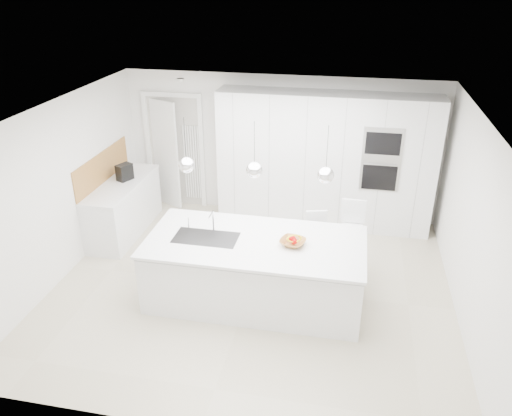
% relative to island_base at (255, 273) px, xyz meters
% --- Properties ---
extents(floor, '(5.50, 5.50, 0.00)m').
position_rel_island_base_xyz_m(floor, '(-0.10, 0.30, -0.43)').
color(floor, beige).
rests_on(floor, ground).
extents(wall_back, '(5.50, 0.00, 5.50)m').
position_rel_island_base_xyz_m(wall_back, '(-0.10, 2.80, 0.82)').
color(wall_back, white).
rests_on(wall_back, ground).
extents(wall_left, '(0.00, 5.00, 5.00)m').
position_rel_island_base_xyz_m(wall_left, '(-2.85, 0.30, 0.82)').
color(wall_left, white).
rests_on(wall_left, ground).
extents(ceiling, '(5.50, 5.50, 0.00)m').
position_rel_island_base_xyz_m(ceiling, '(-0.10, 0.30, 2.07)').
color(ceiling, white).
rests_on(ceiling, wall_back).
extents(tall_cabinets, '(3.60, 0.60, 2.30)m').
position_rel_island_base_xyz_m(tall_cabinets, '(0.70, 2.50, 0.72)').
color(tall_cabinets, white).
rests_on(tall_cabinets, floor).
extents(oven_stack, '(0.62, 0.04, 1.05)m').
position_rel_island_base_xyz_m(oven_stack, '(1.60, 2.19, 0.92)').
color(oven_stack, '#A5A5A8').
rests_on(oven_stack, tall_cabinets).
extents(doorway_frame, '(1.11, 0.08, 2.13)m').
position_rel_island_base_xyz_m(doorway_frame, '(-2.05, 2.77, 0.59)').
color(doorway_frame, white).
rests_on(doorway_frame, floor).
extents(hallway_door, '(0.76, 0.38, 2.00)m').
position_rel_island_base_xyz_m(hallway_door, '(-2.30, 2.72, 0.57)').
color(hallway_door, white).
rests_on(hallway_door, floor).
extents(radiator, '(0.32, 0.04, 1.40)m').
position_rel_island_base_xyz_m(radiator, '(-1.73, 2.76, 0.42)').
color(radiator, white).
rests_on(radiator, floor).
extents(left_base_cabinets, '(0.60, 1.80, 0.86)m').
position_rel_island_base_xyz_m(left_base_cabinets, '(-2.55, 1.50, 0.00)').
color(left_base_cabinets, white).
rests_on(left_base_cabinets, floor).
extents(left_worktop, '(0.62, 1.82, 0.04)m').
position_rel_island_base_xyz_m(left_worktop, '(-2.55, 1.50, 0.45)').
color(left_worktop, white).
rests_on(left_worktop, left_base_cabinets).
extents(oak_backsplash, '(0.02, 1.80, 0.50)m').
position_rel_island_base_xyz_m(oak_backsplash, '(-2.84, 1.50, 0.72)').
color(oak_backsplash, '#AF7A3D').
rests_on(oak_backsplash, wall_left).
extents(island_base, '(2.80, 1.20, 0.86)m').
position_rel_island_base_xyz_m(island_base, '(0.00, 0.00, 0.00)').
color(island_base, white).
rests_on(island_base, floor).
extents(island_worktop, '(2.84, 1.40, 0.04)m').
position_rel_island_base_xyz_m(island_worktop, '(0.00, 0.05, 0.45)').
color(island_worktop, white).
rests_on(island_worktop, island_base).
extents(island_sink, '(0.84, 0.44, 0.18)m').
position_rel_island_base_xyz_m(island_sink, '(-0.65, -0.00, 0.39)').
color(island_sink, '#3F3F42').
rests_on(island_sink, island_worktop).
extents(island_tap, '(0.02, 0.02, 0.30)m').
position_rel_island_base_xyz_m(island_tap, '(-0.60, 0.20, 0.62)').
color(island_tap, white).
rests_on(island_tap, island_worktop).
extents(pendant_left, '(0.20, 0.20, 0.20)m').
position_rel_island_base_xyz_m(pendant_left, '(-0.85, -0.00, 1.47)').
color(pendant_left, white).
rests_on(pendant_left, ceiling).
extents(pendant_mid, '(0.20, 0.20, 0.20)m').
position_rel_island_base_xyz_m(pendant_mid, '(-0.00, -0.00, 1.47)').
color(pendant_mid, white).
rests_on(pendant_mid, ceiling).
extents(pendant_right, '(0.20, 0.20, 0.20)m').
position_rel_island_base_xyz_m(pendant_right, '(0.85, -0.00, 1.47)').
color(pendant_right, white).
rests_on(pendant_right, ceiling).
extents(fruit_bowl, '(0.39, 0.39, 0.08)m').
position_rel_island_base_xyz_m(fruit_bowl, '(0.49, 0.03, 0.51)').
color(fruit_bowl, '#AF7A3D').
rests_on(fruit_bowl, island_worktop).
extents(espresso_machine, '(0.25, 0.30, 0.27)m').
position_rel_island_base_xyz_m(espresso_machine, '(-2.53, 1.64, 0.61)').
color(espresso_machine, black).
rests_on(espresso_machine, left_worktop).
extents(bar_stool_left, '(0.42, 0.51, 0.97)m').
position_rel_island_base_xyz_m(bar_stool_left, '(0.71, 0.81, 0.05)').
color(bar_stool_left, white).
rests_on(bar_stool_left, floor).
extents(bar_stool_right, '(0.37, 0.51, 1.10)m').
position_rel_island_base_xyz_m(bar_stool_right, '(1.23, 0.99, 0.12)').
color(bar_stool_right, white).
rests_on(bar_stool_right, floor).
extents(apple_a, '(0.07, 0.07, 0.07)m').
position_rel_island_base_xyz_m(apple_a, '(0.49, 0.07, 0.54)').
color(apple_a, '#BD0706').
rests_on(apple_a, fruit_bowl).
extents(apple_b, '(0.08, 0.08, 0.08)m').
position_rel_island_base_xyz_m(apple_b, '(0.47, 0.06, 0.54)').
color(apple_b, '#BD0706').
rests_on(apple_b, fruit_bowl).
extents(apple_c, '(0.08, 0.08, 0.08)m').
position_rel_island_base_xyz_m(apple_c, '(0.47, 0.08, 0.54)').
color(apple_c, '#BD0706').
rests_on(apple_c, fruit_bowl).
extents(apple_extra_3, '(0.08, 0.08, 0.08)m').
position_rel_island_base_xyz_m(apple_extra_3, '(0.51, 0.01, 0.54)').
color(apple_extra_3, '#BD0706').
rests_on(apple_extra_3, fruit_bowl).
extents(banana_bunch, '(0.23, 0.16, 0.20)m').
position_rel_island_base_xyz_m(banana_bunch, '(0.51, 0.01, 0.58)').
color(banana_bunch, yellow).
rests_on(banana_bunch, fruit_bowl).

